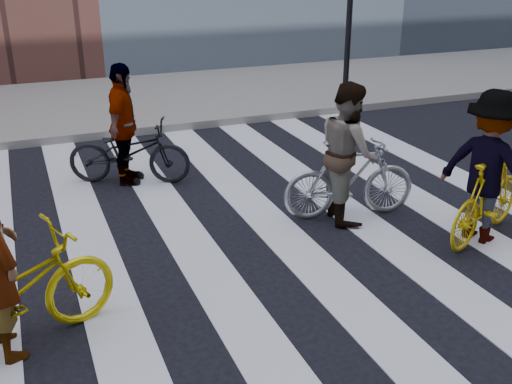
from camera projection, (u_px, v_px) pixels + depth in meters
ground at (246, 250)px, 6.91m from camera, size 100.00×100.00×0.00m
sidewalk_far at (124, 102)px, 13.32m from camera, size 100.00×5.00×0.15m
zebra_crosswalk at (246, 249)px, 6.91m from camera, size 8.25×10.00×0.01m
bike_yellow_left at (6, 298)px, 5.00m from camera, size 2.07×1.32×1.03m
bike_silver_mid at (350, 179)px, 7.59m from camera, size 1.78×0.80×1.03m
bike_yellow_right at (487, 199)px, 7.02m from camera, size 1.73×1.10×1.01m
bike_dark_rear at (129, 152)px, 8.74m from camera, size 1.89×1.29×0.94m
rider_mid at (348, 152)px, 7.43m from camera, size 0.82×0.97×1.76m
rider_right at (489, 167)px, 6.86m from camera, size 1.08×1.33×1.80m
rider_rear at (123, 125)px, 8.57m from camera, size 0.81×1.12×1.77m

